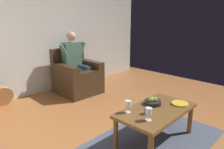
# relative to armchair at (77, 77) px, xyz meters

# --- Properties ---
(ground_plane) EXTENTS (6.59, 6.59, 0.00)m
(ground_plane) POSITION_rel_armchair_xyz_m (0.60, 2.21, -0.33)
(ground_plane) COLOR #9C5D30
(wall_back) EXTENTS (5.89, 0.06, 2.74)m
(wall_back) POSITION_rel_armchair_xyz_m (0.60, -0.56, 1.04)
(wall_back) COLOR silver
(wall_back) RESTS_ON ground
(rug) EXTENTS (1.79, 1.24, 0.01)m
(rug) POSITION_rel_armchair_xyz_m (0.37, 2.23, -0.33)
(rug) COLOR #454C5D
(rug) RESTS_ON ground
(armchair) EXTENTS (0.79, 0.82, 0.93)m
(armchair) POSITION_rel_armchair_xyz_m (0.00, 0.00, 0.00)
(armchair) COLOR #382817
(armchair) RESTS_ON ground
(person_seated) EXTENTS (0.65, 0.58, 1.28)m
(person_seated) POSITION_rel_armchair_xyz_m (-0.00, -0.03, 0.36)
(person_seated) COLOR #476C55
(person_seated) RESTS_ON ground
(coffee_table) EXTENTS (1.08, 0.62, 0.44)m
(coffee_table) POSITION_rel_armchair_xyz_m (0.37, 2.23, 0.04)
(coffee_table) COLOR brown
(coffee_table) RESTS_ON ground
(guitar) EXTENTS (0.38, 0.32, 1.04)m
(guitar) POSITION_rel_armchair_xyz_m (1.40, -0.36, -0.11)
(guitar) COLOR #A97644
(guitar) RESTS_ON ground
(wine_glass_near) EXTENTS (0.07, 0.07, 0.15)m
(wine_glass_near) POSITION_rel_armchair_xyz_m (0.69, 2.34, 0.20)
(wine_glass_near) COLOR silver
(wine_glass_near) RESTS_ON coffee_table
(wine_glass_far) EXTENTS (0.07, 0.07, 0.15)m
(wine_glass_far) POSITION_rel_armchair_xyz_m (0.69, 2.04, 0.20)
(wine_glass_far) COLOR silver
(wine_glass_far) RESTS_ON coffee_table
(fruit_bowl) EXTENTS (0.23, 0.23, 0.11)m
(fruit_bowl) POSITION_rel_armchair_xyz_m (0.28, 2.11, 0.14)
(fruit_bowl) COLOR black
(fruit_bowl) RESTS_ON coffee_table
(decorative_dish) EXTENTS (0.22, 0.22, 0.02)m
(decorative_dish) POSITION_rel_armchair_xyz_m (0.02, 2.37, 0.11)
(decorative_dish) COLOR gold
(decorative_dish) RESTS_ON coffee_table
(candle_jar) EXTENTS (0.07, 0.07, 0.08)m
(candle_jar) POSITION_rel_armchair_xyz_m (0.56, 2.23, 0.14)
(candle_jar) COLOR #476994
(candle_jar) RESTS_ON coffee_table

